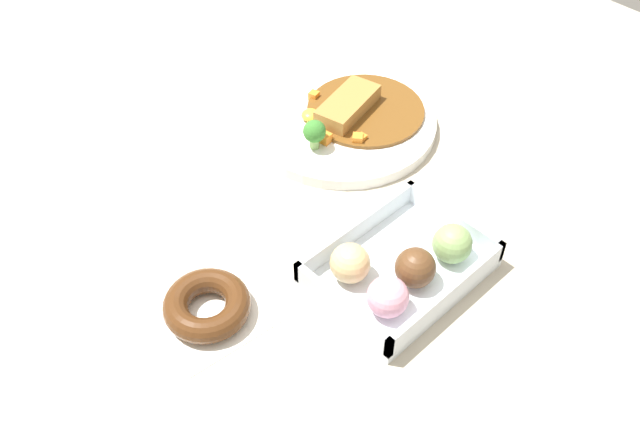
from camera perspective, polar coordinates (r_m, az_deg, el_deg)
The scene contains 4 objects.
ground_plane at distance 0.98m, azimuth -1.70°, elevation 1.52°, with size 1.60×1.60×0.00m, color #B2A893.
curry_plate at distance 1.09m, azimuth 1.98°, elevation 7.66°, with size 0.29×0.29×0.06m.
donut_box at distance 0.86m, azimuth 6.58°, elevation -4.45°, with size 0.21×0.16×0.06m.
chocolate_ring_donut at distance 0.84m, azimuth -9.18°, elevation -7.43°, with size 0.14×0.14×0.03m.
Camera 1 is at (-0.46, -0.53, 0.69)m, focal length 39.29 mm.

